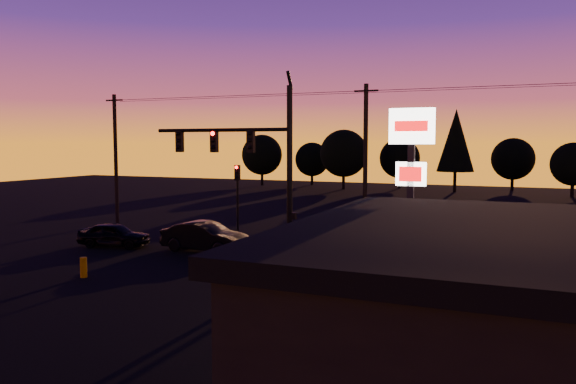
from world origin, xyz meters
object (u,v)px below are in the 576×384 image
bollard (84,267)px  car_mid (205,237)px  traffic_signal_mast (255,159)px  car_left (114,235)px  pylon_sign (411,165)px  suv_parked (432,320)px  secondary_signal (237,190)px

bollard → car_mid: (1.70, 6.89, 0.34)m
traffic_signal_mast → bollard: bearing=-150.9°
bollard → car_left: bearing=120.3°
traffic_signal_mast → pylon_sign: 7.52m
pylon_sign → suv_parked: bearing=-68.3°
pylon_sign → bollard: (-13.42, -1.02, -4.49)m
pylon_sign → car_left: size_ratio=1.76×
pylon_sign → car_mid: bearing=153.4°
bollard → car_mid: car_mid is taller
bollard → suv_parked: 14.87m
traffic_signal_mast → secondary_signal: bearing=123.2°
bollard → suv_parked: (14.70, -2.21, 0.25)m
secondary_signal → bollard: bearing=-97.3°
pylon_sign → bollard: 14.19m
traffic_signal_mast → car_mid: traffic_signal_mast is taller
pylon_sign → car_left: 18.23m
pylon_sign → car_mid: pylon_sign is taller
traffic_signal_mast → car_mid: (-4.62, 3.38, -4.17)m
traffic_signal_mast → bollard: size_ratio=10.06×
traffic_signal_mast → car_mid: bearing=143.8°
car_mid → suv_parked: (13.00, -9.10, -0.09)m
car_mid → suv_parked: 15.87m
secondary_signal → car_left: size_ratio=1.13×
traffic_signal_mast → pylon_sign: traffic_signal_mast is taller
pylon_sign → secondary_signal: bearing=140.2°
car_mid → suv_parked: size_ratio=0.96×
car_left → car_mid: bearing=-92.6°
traffic_signal_mast → pylon_sign: size_ratio=1.26×
bollard → car_left: size_ratio=0.22×
traffic_signal_mast → secondary_signal: (-4.90, 7.49, -2.07)m
secondary_signal → suv_parked: 18.86m
traffic_signal_mast → secondary_signal: traffic_signal_mast is taller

